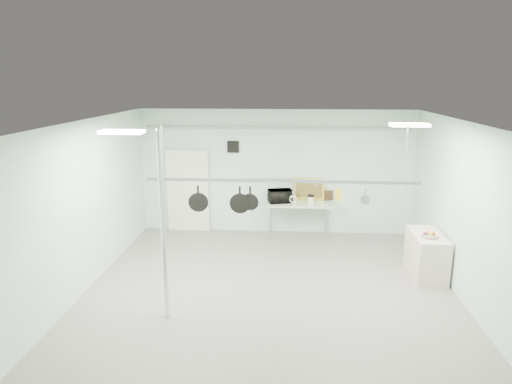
# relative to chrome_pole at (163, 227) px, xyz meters

# --- Properties ---
(floor) EXTENTS (8.00, 8.00, 0.00)m
(floor) POSITION_rel_chrome_pole_xyz_m (1.70, 0.60, -1.60)
(floor) COLOR gray
(floor) RESTS_ON ground
(ceiling) EXTENTS (7.00, 8.00, 0.02)m
(ceiling) POSITION_rel_chrome_pole_xyz_m (1.70, 0.60, 1.59)
(ceiling) COLOR silver
(ceiling) RESTS_ON back_wall
(back_wall) EXTENTS (7.00, 0.02, 3.20)m
(back_wall) POSITION_rel_chrome_pole_xyz_m (1.70, 4.59, 0.00)
(back_wall) COLOR silver
(back_wall) RESTS_ON floor
(right_wall) EXTENTS (0.02, 8.00, 3.20)m
(right_wall) POSITION_rel_chrome_pole_xyz_m (5.19, 0.60, 0.00)
(right_wall) COLOR silver
(right_wall) RESTS_ON floor
(door) EXTENTS (1.10, 0.10, 2.20)m
(door) POSITION_rel_chrome_pole_xyz_m (-0.60, 4.54, -0.55)
(door) COLOR silver
(door) RESTS_ON floor
(wall_vent) EXTENTS (0.30, 0.04, 0.30)m
(wall_vent) POSITION_rel_chrome_pole_xyz_m (0.60, 4.57, 0.65)
(wall_vent) COLOR black
(wall_vent) RESTS_ON back_wall
(conduit_pipe) EXTENTS (6.60, 0.07, 0.07)m
(conduit_pipe) POSITION_rel_chrome_pole_xyz_m (1.70, 4.50, 1.15)
(conduit_pipe) COLOR gray
(conduit_pipe) RESTS_ON back_wall
(chrome_pole) EXTENTS (0.08, 0.08, 3.20)m
(chrome_pole) POSITION_rel_chrome_pole_xyz_m (0.00, 0.00, 0.00)
(chrome_pole) COLOR silver
(chrome_pole) RESTS_ON floor
(prep_table) EXTENTS (1.60, 0.70, 0.91)m
(prep_table) POSITION_rel_chrome_pole_xyz_m (2.30, 4.20, -0.77)
(prep_table) COLOR #9FBCA7
(prep_table) RESTS_ON floor
(side_cabinet) EXTENTS (0.60, 1.20, 0.90)m
(side_cabinet) POSITION_rel_chrome_pole_xyz_m (4.85, 2.00, -1.15)
(side_cabinet) COLOR beige
(side_cabinet) RESTS_ON floor
(pot_rack) EXTENTS (4.80, 0.06, 1.00)m
(pot_rack) POSITION_rel_chrome_pole_xyz_m (1.90, 0.90, 0.63)
(pot_rack) COLOR #B7B7BC
(pot_rack) RESTS_ON ceiling
(light_panel_left) EXTENTS (0.65, 0.30, 0.05)m
(light_panel_left) POSITION_rel_chrome_pole_xyz_m (-0.50, -0.20, 1.56)
(light_panel_left) COLOR white
(light_panel_left) RESTS_ON ceiling
(light_panel_right) EXTENTS (0.65, 0.30, 0.05)m
(light_panel_right) POSITION_rel_chrome_pole_xyz_m (4.10, 1.20, 1.56)
(light_panel_right) COLOR white
(light_panel_right) RESTS_ON ceiling
(microwave) EXTENTS (0.66, 0.53, 0.32)m
(microwave) POSITION_rel_chrome_pole_xyz_m (1.82, 4.22, -0.53)
(microwave) COLOR black
(microwave) RESTS_ON prep_table
(coffee_canister) EXTENTS (0.18, 0.18, 0.21)m
(coffee_canister) POSITION_rel_chrome_pole_xyz_m (2.58, 4.03, -0.59)
(coffee_canister) COLOR silver
(coffee_canister) RESTS_ON prep_table
(painting_large) EXTENTS (0.78, 0.15, 0.58)m
(painting_large) POSITION_rel_chrome_pole_xyz_m (2.56, 4.50, -0.41)
(painting_large) COLOR gold
(painting_large) RESTS_ON prep_table
(painting_small) EXTENTS (0.30, 0.10, 0.25)m
(painting_small) POSITION_rel_chrome_pole_xyz_m (3.02, 4.50, -0.57)
(painting_small) COLOR black
(painting_small) RESTS_ON prep_table
(fruit_bowl) EXTENTS (0.44, 0.44, 0.08)m
(fruit_bowl) POSITION_rel_chrome_pole_xyz_m (4.81, 1.80, -0.66)
(fruit_bowl) COLOR white
(fruit_bowl) RESTS_ON side_cabinet
(skillet_left) EXTENTS (0.36, 0.09, 0.48)m
(skillet_left) POSITION_rel_chrome_pole_xyz_m (0.41, 0.90, 0.24)
(skillet_left) COLOR black
(skillet_left) RESTS_ON pot_rack
(skillet_mid) EXTENTS (0.37, 0.06, 0.50)m
(skillet_mid) POSITION_rel_chrome_pole_xyz_m (1.16, 0.90, 0.24)
(skillet_mid) COLOR black
(skillet_mid) RESTS_ON pot_rack
(skillet_right) EXTENTS (0.31, 0.12, 0.42)m
(skillet_right) POSITION_rel_chrome_pole_xyz_m (1.35, 0.90, 0.27)
(skillet_right) COLOR black
(skillet_right) RESTS_ON pot_rack
(whisk) EXTENTS (0.17, 0.17, 0.28)m
(whisk) POSITION_rel_chrome_pole_xyz_m (2.11, 0.90, 0.34)
(whisk) COLOR #A5A6A9
(whisk) RESTS_ON pot_rack
(grater) EXTENTS (0.10, 0.04, 0.24)m
(grater) POSITION_rel_chrome_pole_xyz_m (2.90, 0.90, 0.37)
(grater) COLOR orange
(grater) RESTS_ON pot_rack
(saucepan) EXTENTS (0.17, 0.11, 0.28)m
(saucepan) POSITION_rel_chrome_pole_xyz_m (3.36, 0.90, 0.35)
(saucepan) COLOR #AAA9AE
(saucepan) RESTS_ON pot_rack
(fruit_cluster) EXTENTS (0.24, 0.24, 0.09)m
(fruit_cluster) POSITION_rel_chrome_pole_xyz_m (4.81, 1.80, -0.62)
(fruit_cluster) COLOR #9C2A0E
(fruit_cluster) RESTS_ON fruit_bowl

